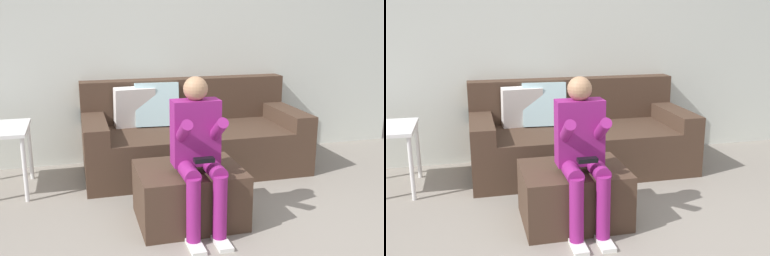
# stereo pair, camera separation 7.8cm
# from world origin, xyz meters

# --- Properties ---
(wall_back) EXTENTS (5.49, 0.10, 2.62)m
(wall_back) POSITION_xyz_m (0.00, 2.42, 1.31)
(wall_back) COLOR silver
(wall_back) RESTS_ON ground_plane
(couch_sectional) EXTENTS (2.19, 1.00, 0.89)m
(couch_sectional) POSITION_xyz_m (0.10, 1.94, 0.32)
(couch_sectional) COLOR #473326
(couch_sectional) RESTS_ON ground_plane
(ottoman) EXTENTS (0.79, 0.64, 0.43)m
(ottoman) POSITION_xyz_m (-0.22, 0.76, 0.21)
(ottoman) COLOR #473326
(ottoman) RESTS_ON ground_plane
(person_seated) EXTENTS (0.34, 0.56, 1.13)m
(person_seated) POSITION_xyz_m (-0.19, 0.59, 0.63)
(person_seated) COLOR #8C1E72
(person_seated) RESTS_ON ground_plane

